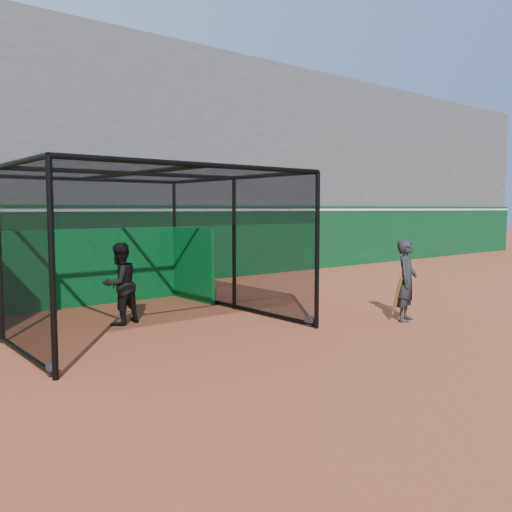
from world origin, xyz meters
TOP-DOWN VIEW (x-y plane):
  - ground at (0.00, 0.00)m, footprint 120.00×120.00m
  - outfield_wall at (0.00, 8.50)m, footprint 50.00×0.50m
  - grandstand at (0.00, 12.27)m, footprint 50.00×7.85m
  - batting_cage at (-0.91, 3.49)m, footprint 5.29×5.57m
  - batter at (-1.19, 3.57)m, footprint 0.98×0.87m
  - on_deck_player at (3.68, 0.03)m, footprint 0.75×0.63m

SIDE VIEW (x-z plane):
  - ground at x=0.00m, z-range 0.00..0.00m
  - batter at x=-1.19m, z-range 0.00..1.69m
  - on_deck_player at x=3.68m, z-range 0.00..1.74m
  - outfield_wall at x=0.00m, z-range 0.04..2.54m
  - batting_cage at x=-0.91m, z-range 0.00..3.11m
  - grandstand at x=0.00m, z-range 0.00..8.95m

